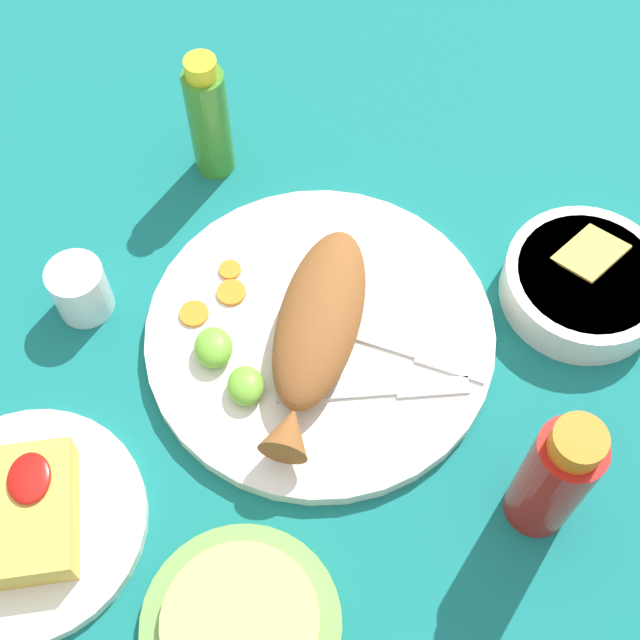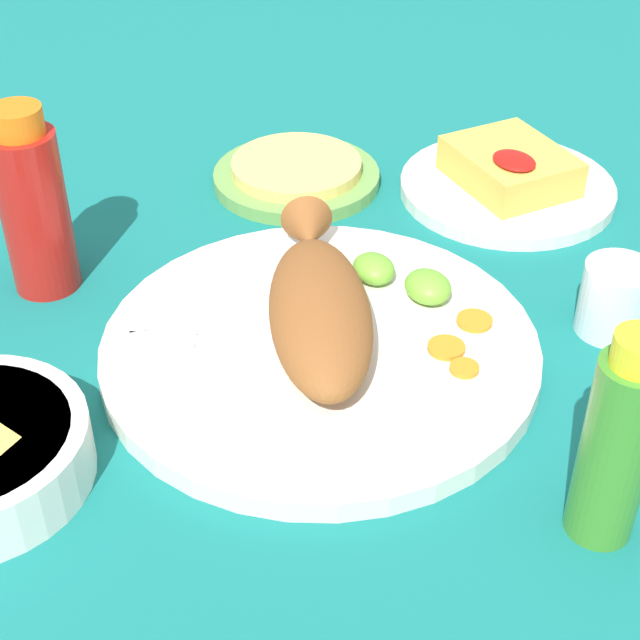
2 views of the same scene
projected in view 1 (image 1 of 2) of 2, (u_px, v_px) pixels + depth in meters
ground_plane at (320, 339)px, 0.90m from camera, size 4.00×4.00×0.00m
main_plate at (320, 334)px, 0.89m from camera, size 0.35×0.35×0.02m
fried_fish at (317, 328)px, 0.85m from camera, size 0.25×0.15×0.05m
fork_near at (408, 351)px, 0.87m from camera, size 0.10×0.17×0.00m
fork_far at (386, 391)px, 0.85m from camera, size 0.03×0.19×0.00m
carrot_slice_near at (230, 270)px, 0.91m from camera, size 0.02×0.02×0.00m
carrot_slice_mid at (194, 314)px, 0.89m from camera, size 0.03×0.03×0.00m
carrot_slice_far at (231, 292)px, 0.90m from camera, size 0.03×0.03×0.00m
lime_wedge_main at (213, 347)px, 0.86m from camera, size 0.04×0.04×0.02m
lime_wedge_side at (246, 386)px, 0.84m from camera, size 0.04×0.03×0.02m
hot_sauce_bottle_red at (554, 477)px, 0.74m from camera, size 0.06×0.06×0.17m
hot_sauce_bottle_green at (209, 119)px, 0.94m from camera, size 0.04×0.04×0.16m
salt_cup at (81, 291)px, 0.89m from camera, size 0.06×0.06×0.06m
side_plate_fries at (27, 523)px, 0.80m from camera, size 0.22×0.22×0.01m
fries_pile at (19, 513)px, 0.77m from camera, size 0.12×0.10×0.04m
guacamole_bowl at (584, 282)px, 0.90m from camera, size 0.16×0.16×0.06m
tortilla_plate at (241, 625)px, 0.75m from camera, size 0.17×0.17×0.01m
tortilla_stack at (240, 622)px, 0.74m from camera, size 0.13×0.13×0.01m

